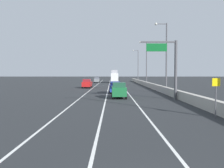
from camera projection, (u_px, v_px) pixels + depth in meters
The scene contains 15 objects.
ground_plane at pixel (116, 85), 69.99m from camera, with size 320.00×320.00×0.00m, color #26282B.
lane_stripe_left at pixel (94, 87), 60.98m from camera, with size 0.16×130.00×0.00m, color silver.
lane_stripe_center at pixel (108, 87), 60.99m from camera, with size 0.16×130.00×0.00m, color silver.
lane_stripe_right at pixel (122, 87), 61.00m from camera, with size 0.16×130.00×0.00m, color silver.
jersey_barrier_right at pixel (159, 88), 46.01m from camera, with size 0.60×120.00×1.10m, color #B2ADA3.
overhead_sign_gantry at pixel (169, 62), 31.86m from camera, with size 4.68×0.36×7.50m.
speed_advisory_sign at pixel (215, 95), 18.87m from camera, with size 0.60×0.11×3.00m.
lamp_post_right_second at pixel (164, 53), 42.09m from camera, with size 2.14×0.44×11.77m.
lamp_post_right_third at pixel (145, 61), 67.01m from camera, with size 2.14×0.44×11.77m.
lamp_post_right_fourth at pixel (137, 64), 91.93m from camera, with size 2.14×0.44×11.77m.
car_blue_0 at pixel (114, 87), 41.68m from camera, with size 1.93×4.54×1.98m.
car_green_1 at pixel (118, 90), 33.77m from camera, with size 2.00×4.25×2.12m.
car_red_2 at pixel (86, 84), 56.33m from camera, with size 2.03×4.53×1.99m.
car_gray_3 at pixel (96, 80), 86.24m from camera, with size 1.90×4.15×1.92m.
box_truck at pixel (114, 77), 85.66m from camera, with size 2.46×8.30×4.38m.
Camera 1 is at (-1.20, -5.90, 3.40)m, focal length 40.29 mm.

